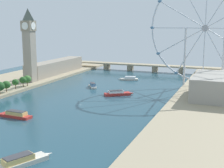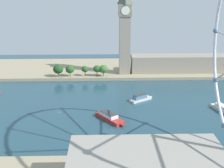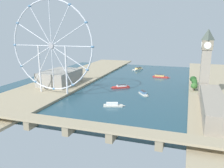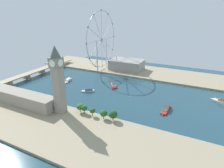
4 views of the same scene
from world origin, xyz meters
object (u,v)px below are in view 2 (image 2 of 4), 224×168
(tour_boat_2, at_px, (110,117))
(clock_tower, at_px, (125,31))
(tour_boat_0, at_px, (222,108))
(tour_boat_1, at_px, (141,98))
(parliament_block, at_px, (186,63))

(tour_boat_2, bearing_deg, clock_tower, 135.90)
(clock_tower, relative_size, tour_boat_0, 3.29)
(tour_boat_1, relative_size, tour_boat_2, 0.77)
(clock_tower, bearing_deg, parliament_block, 95.33)
(tour_boat_0, bearing_deg, tour_boat_1, 52.28)
(parliament_block, bearing_deg, clock_tower, -84.67)
(tour_boat_0, relative_size, tour_boat_2, 0.93)
(tour_boat_1, height_order, tour_boat_2, tour_boat_1)
(clock_tower, relative_size, parliament_block, 0.72)
(clock_tower, height_order, parliament_block, clock_tower)
(clock_tower, xyz_separation_m, tour_boat_1, (77.64, 9.13, -46.00))
(parliament_block, xyz_separation_m, tour_boat_2, (124.78, -86.04, -9.88))
(tour_boat_0, relative_size, tour_boat_1, 1.21)
(parliament_block, bearing_deg, tour_boat_1, -35.01)
(tour_boat_0, height_order, tour_boat_1, tour_boat_1)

